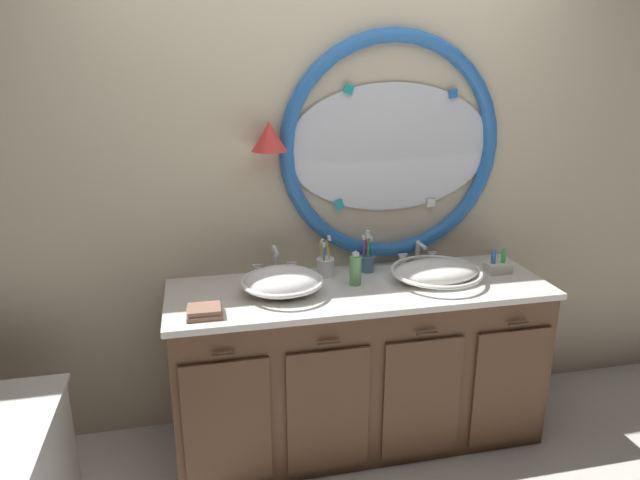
# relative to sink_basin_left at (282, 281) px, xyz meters

# --- Properties ---
(ground_plane) EXTENTS (14.00, 14.00, 0.00)m
(ground_plane) POSITION_rel_sink_basin_left_xyz_m (0.28, -0.22, -0.91)
(ground_plane) COLOR silver
(back_wall_assembly) EXTENTS (6.40, 0.26, 2.60)m
(back_wall_assembly) POSITION_rel_sink_basin_left_xyz_m (0.31, 0.36, 0.41)
(back_wall_assembly) COLOR beige
(back_wall_assembly) RESTS_ON ground_plane
(vanity_counter) EXTENTS (1.87, 0.64, 0.84)m
(vanity_counter) POSITION_rel_sink_basin_left_xyz_m (0.39, 0.03, -0.49)
(vanity_counter) COLOR brown
(vanity_counter) RESTS_ON ground_plane
(sink_basin_left) EXTENTS (0.39, 0.39, 0.13)m
(sink_basin_left) POSITION_rel_sink_basin_left_xyz_m (0.00, 0.00, 0.00)
(sink_basin_left) COLOR white
(sink_basin_left) RESTS_ON vanity_counter
(sink_basin_right) EXTENTS (0.46, 0.46, 0.11)m
(sink_basin_right) POSITION_rel_sink_basin_left_xyz_m (0.78, -0.00, -0.01)
(sink_basin_right) COLOR white
(sink_basin_right) RESTS_ON vanity_counter
(faucet_set_left) EXTENTS (0.23, 0.14, 0.17)m
(faucet_set_left) POSITION_rel_sink_basin_left_xyz_m (-0.00, 0.24, -0.00)
(faucet_set_left) COLOR silver
(faucet_set_left) RESTS_ON vanity_counter
(faucet_set_right) EXTENTS (0.22, 0.12, 0.14)m
(faucet_set_right) POSITION_rel_sink_basin_left_xyz_m (0.78, 0.24, -0.01)
(faucet_set_right) COLOR silver
(faucet_set_right) RESTS_ON vanity_counter
(toothbrush_holder_left) EXTENTS (0.09, 0.09, 0.21)m
(toothbrush_holder_left) POSITION_rel_sink_basin_left_xyz_m (0.25, 0.20, -0.01)
(toothbrush_holder_left) COLOR white
(toothbrush_holder_left) RESTS_ON vanity_counter
(toothbrush_holder_right) EXTENTS (0.08, 0.08, 0.22)m
(toothbrush_holder_right) POSITION_rel_sink_basin_left_xyz_m (0.48, 0.21, -0.01)
(toothbrush_holder_right) COLOR slate
(toothbrush_holder_right) RESTS_ON vanity_counter
(soap_dispenser) EXTENTS (0.06, 0.07, 0.18)m
(soap_dispenser) POSITION_rel_sink_basin_left_xyz_m (0.37, 0.05, 0.01)
(soap_dispenser) COLOR #6BAD66
(soap_dispenser) RESTS_ON vanity_counter
(folded_hand_towel) EXTENTS (0.15, 0.13, 0.04)m
(folded_hand_towel) POSITION_rel_sink_basin_left_xyz_m (-0.36, -0.16, -0.05)
(folded_hand_towel) COLOR #936B56
(folded_hand_towel) RESTS_ON vanity_counter
(toiletry_basket) EXTENTS (0.13, 0.09, 0.13)m
(toiletry_basket) POSITION_rel_sink_basin_left_xyz_m (1.14, 0.05, -0.03)
(toiletry_basket) COLOR beige
(toiletry_basket) RESTS_ON vanity_counter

